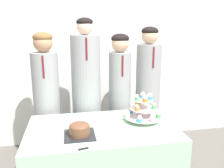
{
  "coord_description": "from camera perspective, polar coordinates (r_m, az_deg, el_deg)",
  "views": [
    {
      "loc": [
        -0.27,
        -1.51,
        1.55
      ],
      "look_at": [
        0.1,
        0.43,
        1.07
      ],
      "focal_mm": 38.0,
      "sensor_mm": 36.0,
      "label": 1
    }
  ],
  "objects": [
    {
      "name": "wall_back",
      "position": [
        3.14,
        -5.83,
        9.92
      ],
      "size": [
        9.0,
        0.06,
        2.7
      ],
      "color": "silver",
      "rests_on": "ground_plane"
    },
    {
      "name": "table",
      "position": [
        2.26,
        -2.33,
        -18.43
      ],
      "size": [
        1.28,
        0.77,
        0.7
      ],
      "color": "#A8DBB2",
      "rests_on": "ground_plane"
    },
    {
      "name": "round_cake",
      "position": [
        1.93,
        -7.84,
        -10.78
      ],
      "size": [
        0.24,
        0.24,
        0.11
      ],
      "color": "#232328",
      "rests_on": "table"
    },
    {
      "name": "cake_knife",
      "position": [
        1.77,
        -5.48,
        -15.02
      ],
      "size": [
        0.25,
        0.08,
        0.01
      ],
      "rotation": [
        0.0,
        0.0,
        0.23
      ],
      "color": "silver",
      "rests_on": "table"
    },
    {
      "name": "cupcake_stand",
      "position": [
        2.2,
        7.53,
        -6.0
      ],
      "size": [
        0.34,
        0.34,
        0.26
      ],
      "color": "silver",
      "rests_on": "table"
    },
    {
      "name": "student_0",
      "position": [
        2.64,
        -15.34,
        -5.03
      ],
      "size": [
        0.27,
        0.28,
        1.5
      ],
      "color": "#939399",
      "rests_on": "ground_plane"
    },
    {
      "name": "student_1",
      "position": [
        2.62,
        -6.13,
        -3.67
      ],
      "size": [
        0.31,
        0.32,
        1.64
      ],
      "color": "#939399",
      "rests_on": "ground_plane"
    },
    {
      "name": "student_2",
      "position": [
        2.68,
        1.86,
        -4.08
      ],
      "size": [
        0.24,
        0.25,
        1.48
      ],
      "color": "#939399",
      "rests_on": "ground_plane"
    },
    {
      "name": "student_3",
      "position": [
        2.77,
        8.53,
        -3.42
      ],
      "size": [
        0.28,
        0.28,
        1.55
      ],
      "color": "#939399",
      "rests_on": "ground_plane"
    }
  ]
}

